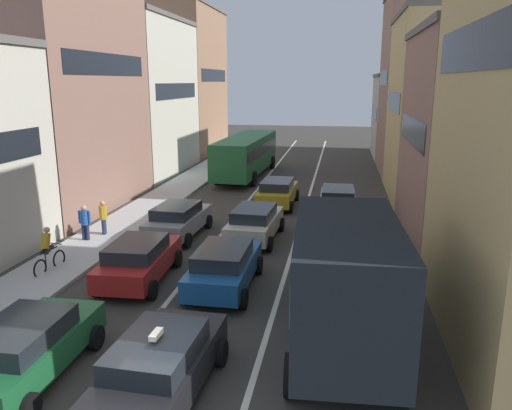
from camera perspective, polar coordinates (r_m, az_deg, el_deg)
name	(u,v)px	position (r m, az deg, el deg)	size (l,w,h in m)	color
sidewalk_left	(170,194)	(31.03, -9.76, 1.27)	(2.60, 64.00, 0.14)	#B3B3B3
lane_stripe_left	(250,198)	(29.78, -0.63, 0.81)	(0.16, 60.00, 0.01)	silver
lane_stripe_right	(308,200)	(29.38, 5.91, 0.55)	(0.16, 60.00, 0.01)	silver
building_row_left	(107,91)	(35.56, -16.56, 12.36)	(7.20, 43.90, 14.12)	beige
building_row_right	(463,102)	(29.76, 22.51, 10.79)	(7.20, 43.90, 14.00)	#B2ADA3
removalist_box_truck	(344,275)	(13.06, 9.96, -7.82)	(3.01, 7.81, 3.58)	#1E5933
taxi_centre_lane_front	(161,365)	(11.56, -10.81, -17.42)	(2.20, 4.37, 1.66)	black
sedan_left_lane_front	(26,348)	(13.10, -24.71, -14.56)	(2.10, 4.32, 1.49)	#19592D
sedan_centre_lane_second	(224,266)	(16.77, -3.65, -6.95)	(2.07, 4.30, 1.49)	#194C8C
wagon_left_lane_second	(139,259)	(17.80, -13.19, -6.05)	(2.21, 4.37, 1.49)	#A51E1E
hatchback_centre_lane_third	(255,222)	(21.80, -0.14, -1.96)	(2.23, 4.38, 1.49)	beige
sedan_left_lane_third	(178,219)	(22.52, -8.85, -1.61)	(2.22, 4.38, 1.49)	gray
coupe_centre_lane_fourth	(277,192)	(27.77, 2.46, 1.51)	(2.14, 4.34, 1.49)	#B29319
sedan_right_lane_behind_truck	(336,234)	(20.37, 9.12, -3.30)	(2.25, 4.39, 1.49)	black
wagon_right_lane_far	(338,201)	(26.02, 9.28, 0.49)	(2.11, 4.32, 1.49)	#759EB7
bus_mid_queue_primary	(246,153)	(36.16, -1.14, 5.97)	(3.12, 10.59, 2.90)	#1E6033
cyclist_on_sidewalk	(48,251)	(19.52, -22.63, -4.82)	(0.50, 1.73, 1.72)	black
pedestrian_near_kerb	(103,216)	(23.16, -16.99, -1.25)	(0.34, 0.53, 1.66)	#262D47
pedestrian_mid_sidewalk	(85,222)	(22.53, -18.92, -1.81)	(0.54, 0.34, 1.66)	#262D47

